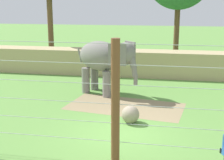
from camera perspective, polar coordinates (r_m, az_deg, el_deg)
ground_plane at (r=12.59m, az=1.56°, el=-9.62°), size 120.00×120.00×0.00m
dirt_patch at (r=15.74m, az=2.34°, el=-4.74°), size 6.00×3.71×0.01m
embankment_wall at (r=22.20m, az=5.78°, el=3.01°), size 36.00×1.80×1.76m
elephant at (r=17.39m, az=-1.33°, el=3.81°), size 3.75×2.63×3.00m
enrichment_ball at (r=13.53m, az=3.33°, el=-6.20°), size 0.76×0.76×0.76m
cable_fence at (r=9.77m, az=-0.12°, el=-4.09°), size 12.10×0.27×3.98m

